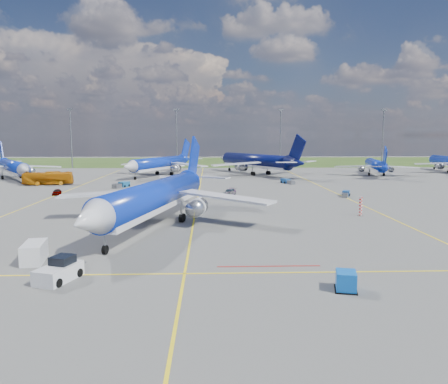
{
  "coord_description": "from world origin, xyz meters",
  "views": [
    {
      "loc": [
        2.26,
        -58.65,
        12.56
      ],
      "look_at": [
        4.55,
        7.03,
        4.0
      ],
      "focal_mm": 35.0,
      "sensor_mm": 36.0,
      "label": 1
    }
  ],
  "objects_px": {
    "bg_jet_nw": "(14,179)",
    "apron_bus": "(48,178)",
    "baggage_tug_c": "(122,185)",
    "baggage_tug_e": "(287,181)",
    "bg_jet_nnw": "(160,176)",
    "main_airliner": "(156,225)",
    "bg_jet_ne": "(375,175)",
    "bg_jet_n": "(255,174)",
    "service_car_a": "(57,192)",
    "service_car_c": "(230,192)",
    "service_van": "(34,252)",
    "warning_post": "(360,206)",
    "pushback_tug": "(59,271)",
    "baggage_tug_w": "(346,194)",
    "uld_container": "(346,281)",
    "service_car_b": "(148,193)"
  },
  "relations": [
    {
      "from": "bg_jet_nw",
      "to": "service_car_a",
      "type": "relative_size",
      "value": 10.99
    },
    {
      "from": "apron_bus",
      "to": "service_car_a",
      "type": "xyz_separation_m",
      "value": [
        8.7,
        -19.2,
        -1.08
      ]
    },
    {
      "from": "bg_jet_nnw",
      "to": "service_car_c",
      "type": "xyz_separation_m",
      "value": [
        19.72,
        -45.62,
        0.67
      ]
    },
    {
      "from": "bg_jet_nw",
      "to": "service_car_c",
      "type": "distance_m",
      "value": 70.07
    },
    {
      "from": "warning_post",
      "to": "bg_jet_nnw",
      "type": "relative_size",
      "value": 0.07
    },
    {
      "from": "warning_post",
      "to": "baggage_tug_c",
      "type": "xyz_separation_m",
      "value": [
        -44.95,
        39.43,
        -0.92
      ]
    },
    {
      "from": "service_van",
      "to": "warning_post",
      "type": "bearing_deg",
      "value": 19.77
    },
    {
      "from": "bg_jet_nw",
      "to": "apron_bus",
      "type": "relative_size",
      "value": 3.25
    },
    {
      "from": "pushback_tug",
      "to": "baggage_tug_c",
      "type": "height_order",
      "value": "pushback_tug"
    },
    {
      "from": "baggage_tug_c",
      "to": "baggage_tug_e",
      "type": "relative_size",
      "value": 1.08
    },
    {
      "from": "bg_jet_n",
      "to": "warning_post",
      "type": "bearing_deg",
      "value": 68.2
    },
    {
      "from": "apron_bus",
      "to": "baggage_tug_c",
      "type": "relative_size",
      "value": 2.15
    },
    {
      "from": "bg_jet_n",
      "to": "service_car_c",
      "type": "distance_m",
      "value": 50.24
    },
    {
      "from": "apron_bus",
      "to": "service_car_c",
      "type": "relative_size",
      "value": 2.65
    },
    {
      "from": "warning_post",
      "to": "bg_jet_n",
      "type": "height_order",
      "value": "bg_jet_n"
    },
    {
      "from": "warning_post",
      "to": "baggage_tug_w",
      "type": "xyz_separation_m",
      "value": [
        4.55,
        21.83,
        -1.0
      ]
    },
    {
      "from": "service_car_a",
      "to": "bg_jet_ne",
      "type": "bearing_deg",
      "value": 20.31
    },
    {
      "from": "warning_post",
      "to": "pushback_tug",
      "type": "relative_size",
      "value": 0.49
    },
    {
      "from": "bg_jet_nnw",
      "to": "uld_container",
      "type": "height_order",
      "value": "bg_jet_nnw"
    },
    {
      "from": "bg_jet_n",
      "to": "baggage_tug_w",
      "type": "bearing_deg",
      "value": 75.81
    },
    {
      "from": "bg_jet_nw",
      "to": "bg_jet_n",
      "type": "height_order",
      "value": "bg_jet_n"
    },
    {
      "from": "pushback_tug",
      "to": "warning_post",
      "type": "bearing_deg",
      "value": 57.3
    },
    {
      "from": "bg_jet_ne",
      "to": "apron_bus",
      "type": "distance_m",
      "value": 97.06
    },
    {
      "from": "bg_jet_n",
      "to": "uld_container",
      "type": "bearing_deg",
      "value": 59.35
    },
    {
      "from": "warning_post",
      "to": "service_car_a",
      "type": "xyz_separation_m",
      "value": [
        -56.01,
        26.18,
        -0.89
      ]
    },
    {
      "from": "bg_jet_ne",
      "to": "baggage_tug_c",
      "type": "bearing_deg",
      "value": 34.51
    },
    {
      "from": "main_airliner",
      "to": "uld_container",
      "type": "distance_m",
      "value": 32.37
    },
    {
      "from": "bg_jet_n",
      "to": "baggage_tug_c",
      "type": "relative_size",
      "value": 8.45
    },
    {
      "from": "service_car_c",
      "to": "baggage_tug_w",
      "type": "distance_m",
      "value": 24.07
    },
    {
      "from": "main_airliner",
      "to": "service_car_a",
      "type": "relative_size",
      "value": 12.75
    },
    {
      "from": "bg_jet_nw",
      "to": "service_car_a",
      "type": "height_order",
      "value": "bg_jet_nw"
    },
    {
      "from": "main_airliner",
      "to": "service_car_c",
      "type": "bearing_deg",
      "value": 82.78
    },
    {
      "from": "bg_jet_nnw",
      "to": "service_van",
      "type": "distance_m",
      "value": 93.88
    },
    {
      "from": "bg_jet_ne",
      "to": "baggage_tug_c",
      "type": "relative_size",
      "value": 6.26
    },
    {
      "from": "main_airliner",
      "to": "service_car_a",
      "type": "distance_m",
      "value": 40.84
    },
    {
      "from": "service_car_a",
      "to": "service_car_c",
      "type": "bearing_deg",
      "value": -9.26
    },
    {
      "from": "service_car_c",
      "to": "service_car_a",
      "type": "bearing_deg",
      "value": -161.92
    },
    {
      "from": "service_car_b",
      "to": "baggage_tug_c",
      "type": "distance_m",
      "value": 18.99
    },
    {
      "from": "bg_jet_nnw",
      "to": "main_airliner",
      "type": "height_order",
      "value": "main_airliner"
    },
    {
      "from": "warning_post",
      "to": "service_van",
      "type": "height_order",
      "value": "warning_post"
    },
    {
      "from": "bg_jet_nnw",
      "to": "main_airliner",
      "type": "xyz_separation_m",
      "value": [
        7.91,
        -76.48,
        0.0
      ]
    },
    {
      "from": "service_van",
      "to": "service_car_a",
      "type": "bearing_deg",
      "value": 96.52
    },
    {
      "from": "bg_jet_nnw",
      "to": "bg_jet_ne",
      "type": "height_order",
      "value": "bg_jet_nnw"
    },
    {
      "from": "service_car_a",
      "to": "service_car_c",
      "type": "height_order",
      "value": "service_car_c"
    },
    {
      "from": "apron_bus",
      "to": "baggage_tug_c",
      "type": "distance_m",
      "value": 20.67
    },
    {
      "from": "apron_bus",
      "to": "service_car_c",
      "type": "xyz_separation_m",
      "value": [
        45.36,
        -20.75,
        -1.03
      ]
    },
    {
      "from": "warning_post",
      "to": "bg_jet_nw",
      "type": "xyz_separation_m",
      "value": [
        -79.85,
        59.99,
        -1.5
      ]
    },
    {
      "from": "bg_jet_nnw",
      "to": "bg_jet_ne",
      "type": "relative_size",
      "value": 1.19
    },
    {
      "from": "pushback_tug",
      "to": "bg_jet_nnw",
      "type": "bearing_deg",
      "value": 110.0
    },
    {
      "from": "bg_jet_ne",
      "to": "bg_jet_n",
      "type": "bearing_deg",
      "value": 6.37
    }
  ]
}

